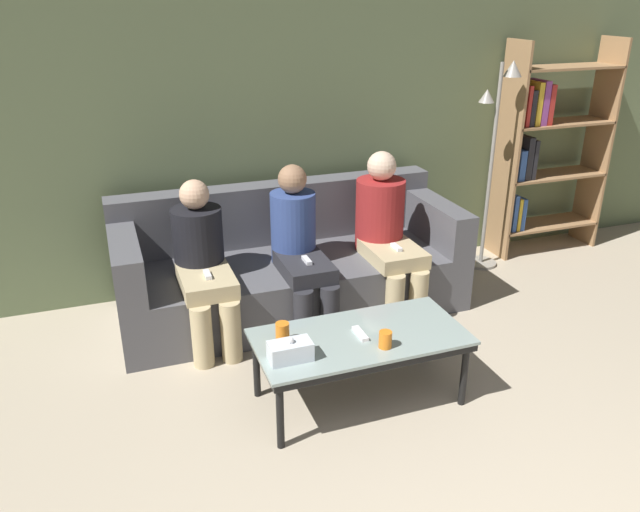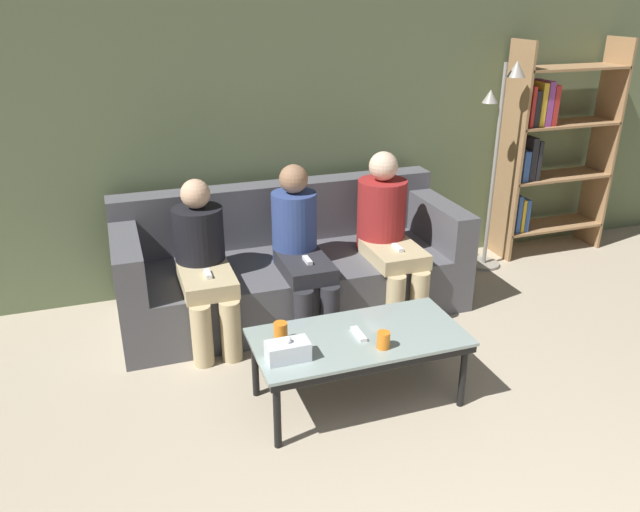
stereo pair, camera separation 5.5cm
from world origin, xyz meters
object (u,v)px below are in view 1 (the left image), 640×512
Objects in this scene: cup_near_right at (282,333)px; seated_person_mid_right at (386,228)px; coffee_table at (360,342)px; seated_person_left_end at (202,259)px; couch at (289,267)px; cup_near_left at (385,340)px; standing_lamp at (495,145)px; tissue_box at (290,351)px; game_remote at (360,334)px; seated_person_mid_left at (299,244)px; bookshelf at (542,147)px.

cup_near_right is 0.10× the size of seated_person_mid_right.
seated_person_left_end is (-0.67, 1.01, 0.18)m from coffee_table.
couch is 26.19× the size of cup_near_left.
standing_lamp is (1.75, 1.41, 0.64)m from coffee_table.
cup_near_right is 0.52× the size of tissue_box.
standing_lamp is at bearing 9.32° from seated_person_left_end.
game_remote is 1.02m from seated_person_mid_left.
bookshelf is at bearing 10.20° from seated_person_left_end.
coffee_table is (0.02, -1.25, 0.07)m from couch.
standing_lamp is 1.25m from seated_person_mid_right.
couch is at bearing 73.02° from tissue_box.
bookshelf is 1.80m from seated_person_mid_right.
cup_near_right is 0.06× the size of bookshelf.
tissue_box is 1.14m from seated_person_left_end.
bookshelf reaches higher than cup_near_right.
standing_lamp is (1.77, 0.16, 0.72)m from couch.
tissue_box is at bearing -145.24° from standing_lamp.
bookshelf is (2.34, 0.30, 0.62)m from couch.
coffee_table is 0.45m from tissue_box.
seated_person_left_end is at bearing -179.21° from seated_person_mid_right.
seated_person_left_end is (-0.24, 1.11, 0.09)m from tissue_box.
seated_person_mid_right is at bearing 0.79° from seated_person_left_end.
seated_person_mid_left is 0.65m from seated_person_mid_right.
seated_person_left_end is (-0.25, 0.94, 0.08)m from cup_near_right.
standing_lamp is at bearing 31.66° from cup_near_right.
couch is 2.15× the size of seated_person_mid_right.
tissue_box is 2.71m from standing_lamp.
coffee_table is 0.05m from game_remote.
seated_person_left_end reaches higher than cup_near_right.
game_remote is at bearing -141.11° from standing_lamp.
seated_person_left_end is (-2.42, -0.40, -0.46)m from standing_lamp.
seated_person_mid_left is (-1.77, -0.40, -0.45)m from standing_lamp.
tissue_box is 0.20× the size of seated_person_mid_left.
seated_person_mid_left is at bearing -167.27° from standing_lamp.
seated_person_mid_left reaches higher than cup_near_left.
seated_person_mid_left is at bearing 91.08° from game_remote.
couch is 1.25m from coffee_table.
cup_near_right reaches higher than cup_near_left.
couch is 1.91m from standing_lamp.
seated_person_mid_left is (-2.34, -0.54, -0.36)m from bookshelf.
standing_lamp is 1.53× the size of seated_person_mid_left.
cup_near_right is 1.02m from seated_person_mid_left.
standing_lamp reaches higher than coffee_table.
tissue_box is 3.24m from bookshelf.
standing_lamp is at bearing 34.76° from tissue_box.
bookshelf is at bearing 17.15° from seated_person_mid_right.
tissue_box is (-0.01, -0.18, -0.01)m from cup_near_right.
couch is 16.14× the size of game_remote.
cup_near_left is 0.08× the size of seated_person_mid_right.
seated_person_left_end is at bearing 123.61° from game_remote.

